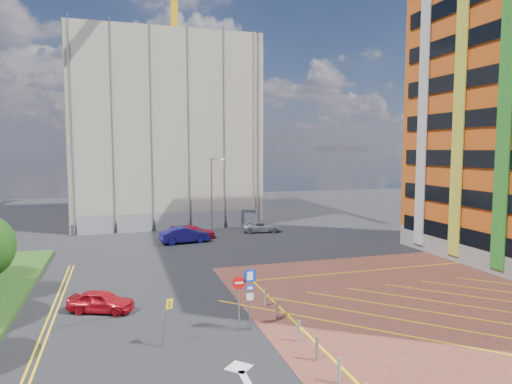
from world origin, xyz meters
name	(u,v)px	position (x,y,z in m)	size (l,w,h in m)	color
ground	(245,339)	(0.00, 0.00, 0.00)	(140.00, 140.00, 0.00)	black
forecourt	(486,309)	(14.00, 0.00, 0.01)	(26.00, 26.00, 0.02)	brown
lamp_back	(212,192)	(4.08, 28.00, 4.36)	(1.53, 0.16, 8.00)	#9EA0A8
sign_cluster	(246,292)	(0.30, 0.98, 1.95)	(1.17, 0.12, 3.20)	#9EA0A8
warning_sign	(166,316)	(-3.63, 0.20, 1.43)	(0.63, 0.39, 2.25)	#9EA0A8
bollard_row	(305,338)	(2.30, -1.67, 0.47)	(0.14, 11.14, 0.90)	#9EA0A8
construction_building	(162,133)	(0.00, 40.00, 11.00)	(21.20, 19.20, 22.00)	#ADA38E
tower_crane	(176,14)	(2.00, 39.44, 25.85)	(1.60, 35.00, 35.40)	orange
construction_fence	(182,221)	(1.00, 30.00, 1.00)	(21.60, 0.06, 2.00)	gray
car_red_left	(101,301)	(-6.63, 5.78, 0.61)	(1.44, 3.57, 1.22)	#B70F1B
car_blue_back	(184,235)	(0.35, 23.02, 0.77)	(1.62, 4.65, 1.53)	navy
car_red_back	(193,232)	(1.47, 25.06, 0.64)	(1.79, 4.41, 1.28)	red
car_silver_back	(261,227)	(9.05, 26.31, 0.56)	(1.87, 4.07, 1.13)	#B7B7BF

